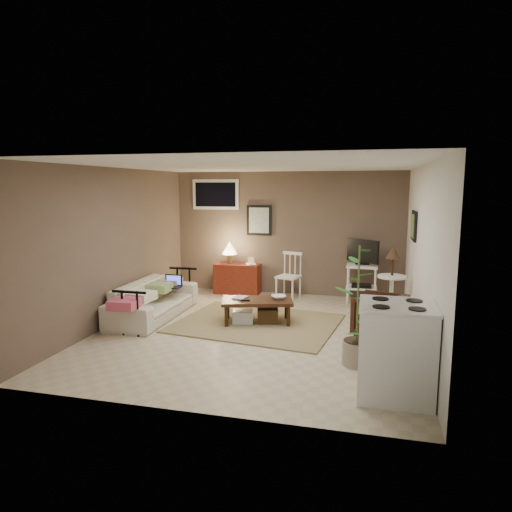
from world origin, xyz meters
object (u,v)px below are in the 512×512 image
(sofa, at_px, (153,294))
(potted_plant, at_px, (358,301))
(spindle_chair, at_px, (289,277))
(tv_stand, at_px, (362,269))
(red_console, at_px, (237,276))
(stove, at_px, (396,350))
(side_table, at_px, (392,274))
(armchair, at_px, (380,314))
(coffee_table, at_px, (257,309))

(sofa, distance_m, potted_plant, 3.53)
(sofa, height_order, spindle_chair, spindle_chair)
(sofa, distance_m, tv_stand, 3.73)
(red_console, xyz_separation_m, stove, (2.83, -3.95, 0.13))
(stove, bearing_deg, spindle_chair, 114.79)
(spindle_chair, xyz_separation_m, side_table, (1.83, -1.03, 0.33))
(red_console, relative_size, potted_plant, 0.70)
(spindle_chair, bearing_deg, sofa, -136.78)
(sofa, relative_size, armchair, 2.92)
(sofa, bearing_deg, side_table, -78.38)
(armchair, relative_size, stove, 0.69)
(red_console, distance_m, tv_stand, 2.44)
(potted_plant, height_order, stove, potted_plant)
(coffee_table, xyz_separation_m, tv_stand, (1.55, 1.75, 0.39))
(spindle_chair, xyz_separation_m, stove, (1.76, -3.81, 0.07))
(coffee_table, bearing_deg, side_table, 19.65)
(coffee_table, xyz_separation_m, armchair, (1.84, -0.19, 0.11))
(potted_plant, relative_size, stove, 1.51)
(tv_stand, height_order, armchair, tv_stand)
(side_table, xyz_separation_m, stove, (-0.07, -2.78, -0.26))
(coffee_table, relative_size, armchair, 1.76)
(spindle_chair, xyz_separation_m, potted_plant, (1.36, -3.07, 0.37))
(armchair, bearing_deg, tv_stand, -154.06)
(side_table, relative_size, armchair, 1.77)
(sofa, bearing_deg, tv_stand, -61.20)
(side_table, bearing_deg, potted_plant, -103.11)
(red_console, relative_size, stove, 1.06)
(spindle_chair, distance_m, potted_plant, 3.37)
(armchair, bearing_deg, spindle_chair, -122.32)
(red_console, bearing_deg, sofa, -113.58)
(sofa, xyz_separation_m, red_console, (0.84, 1.93, -0.03))
(stove, bearing_deg, armchair, 93.54)
(armchair, bearing_deg, side_table, -174.22)
(tv_stand, height_order, side_table, side_table)
(sofa, distance_m, spindle_chair, 2.63)
(coffee_table, distance_m, spindle_chair, 1.77)
(spindle_chair, bearing_deg, side_table, -29.30)
(red_console, relative_size, armchair, 1.53)
(red_console, xyz_separation_m, spindle_chair, (1.07, -0.14, 0.05))
(coffee_table, relative_size, side_table, 0.99)
(sofa, xyz_separation_m, potted_plant, (3.27, -1.27, 0.40))
(spindle_chair, relative_size, stove, 0.90)
(sofa, height_order, potted_plant, potted_plant)
(coffee_table, height_order, stove, stove)
(sofa, relative_size, red_console, 1.91)
(armchair, bearing_deg, stove, 20.94)
(side_table, bearing_deg, stove, -91.48)
(sofa, height_order, red_console, red_console)
(spindle_chair, height_order, armchair, spindle_chair)
(red_console, bearing_deg, coffee_table, -65.11)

